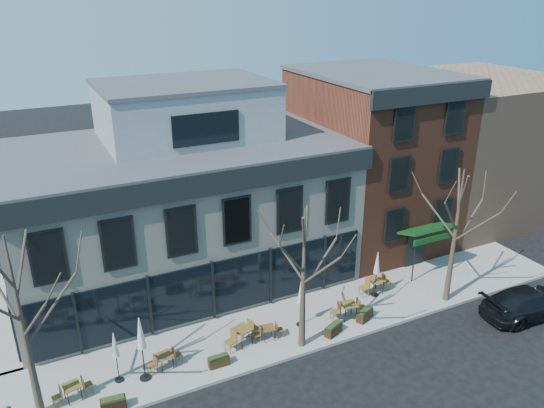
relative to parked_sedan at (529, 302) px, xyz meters
name	(u,v)px	position (x,y,z in m)	size (l,w,h in m)	color
ground	(214,321)	(-14.91, 6.77, -0.78)	(120.00, 120.00, 0.00)	black
sidewalk_front	(289,325)	(-11.66, 4.62, -0.70)	(33.50, 4.70, 0.15)	gray
corner_building	(180,202)	(-14.84, 11.83, 3.94)	(18.39, 10.39, 11.10)	beige
red_brick_building	(371,157)	(-1.91, 11.75, 4.86)	(8.20, 11.78, 11.18)	brown
bg_building	(471,144)	(8.09, 12.77, 4.22)	(12.00, 12.00, 10.00)	#8C664C
tree_corner	(24,328)	(-23.40, 3.56, 3.47)	(3.93, 3.98, 7.92)	#382B21
tree_mid	(304,278)	(-11.90, 2.86, 3.01)	(3.50, 3.55, 7.04)	#382B21
tree_right	(455,235)	(-2.90, 2.86, 3.24)	(3.72, 3.77, 7.48)	#382B21
parked_sedan	(529,302)	(0.00, 0.00, 0.00)	(2.18, 5.37, 1.56)	black
cafe_set_0	(72,391)	(-22.14, 3.86, -0.18)	(1.71, 0.78, 0.88)	brown
cafe_set_1	(165,360)	(-18.20, 4.10, -0.18)	(1.69, 0.77, 0.87)	brown
cafe_set_2	(242,334)	(-14.41, 4.16, -0.09)	(2.05, 1.12, 1.06)	brown
cafe_set_3	(268,332)	(-13.15, 3.97, -0.21)	(1.58, 0.69, 0.82)	brown
cafe_set_4	(348,309)	(-8.69, 3.74, -0.10)	(2.01, 0.91, 1.03)	brown
cafe_set_5	(375,284)	(-6.00, 5.15, -0.09)	(1.98, 0.80, 1.05)	brown
umbrella_0	(115,347)	(-20.22, 4.18, 1.11)	(0.39, 0.39, 2.47)	black
umbrella_1	(141,336)	(-19.17, 3.81, 1.57)	(0.50, 0.50, 3.12)	black
umbrella_3	(301,295)	(-11.20, 4.30, 1.14)	(0.40, 0.40, 2.51)	black
umbrella_4	(377,265)	(-6.16, 4.91, 1.26)	(0.43, 0.43, 2.68)	black
planter_0	(113,404)	(-20.75, 2.57, -0.35)	(1.04, 0.50, 0.56)	black
planter_1	(219,361)	(-15.99, 3.19, -0.37)	(0.95, 0.38, 0.53)	#312210
planter_2	(333,329)	(-10.10, 2.93, -0.35)	(1.08, 0.76, 0.56)	black
planter_3	(365,314)	(-8.00, 3.27, -0.34)	(1.12, 0.81, 0.59)	black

